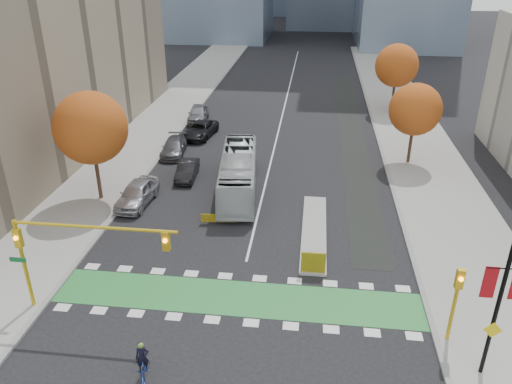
% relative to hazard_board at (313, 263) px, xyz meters
% --- Properties ---
extents(ground, '(300.00, 300.00, 0.00)m').
position_rel_hazard_board_xyz_m(ground, '(-4.00, -4.20, -0.80)').
color(ground, black).
rests_on(ground, ground).
extents(sidewalk_west, '(7.00, 120.00, 0.15)m').
position_rel_hazard_board_xyz_m(sidewalk_west, '(-17.50, 15.80, -0.73)').
color(sidewalk_west, gray).
rests_on(sidewalk_west, ground).
extents(sidewalk_east, '(7.00, 120.00, 0.15)m').
position_rel_hazard_board_xyz_m(sidewalk_east, '(9.50, 15.80, -0.73)').
color(sidewalk_east, gray).
rests_on(sidewalk_east, ground).
extents(curb_west, '(0.30, 120.00, 0.16)m').
position_rel_hazard_board_xyz_m(curb_west, '(-14.00, 15.80, -0.73)').
color(curb_west, gray).
rests_on(curb_west, ground).
extents(curb_east, '(0.30, 120.00, 0.16)m').
position_rel_hazard_board_xyz_m(curb_east, '(6.00, 15.80, -0.73)').
color(curb_east, gray).
rests_on(curb_east, ground).
extents(bike_crossing, '(20.00, 3.00, 0.01)m').
position_rel_hazard_board_xyz_m(bike_crossing, '(-4.00, -2.70, -0.79)').
color(bike_crossing, '#297E36').
rests_on(bike_crossing, ground).
extents(centre_line, '(0.15, 70.00, 0.01)m').
position_rel_hazard_board_xyz_m(centre_line, '(-4.00, 35.80, -0.80)').
color(centre_line, silver).
rests_on(centre_line, ground).
extents(bike_lane_paint, '(2.50, 50.00, 0.01)m').
position_rel_hazard_board_xyz_m(bike_lane_paint, '(3.50, 25.80, -0.80)').
color(bike_lane_paint, black).
rests_on(bike_lane_paint, ground).
extents(median_island, '(1.60, 10.00, 0.16)m').
position_rel_hazard_board_xyz_m(median_island, '(0.00, 4.80, -0.72)').
color(median_island, gray).
rests_on(median_island, ground).
extents(hazard_board, '(1.40, 0.12, 1.30)m').
position_rel_hazard_board_xyz_m(hazard_board, '(0.00, 0.00, 0.00)').
color(hazard_board, yellow).
rests_on(hazard_board, median_island).
extents(tree_west, '(5.20, 5.20, 8.22)m').
position_rel_hazard_board_xyz_m(tree_west, '(-16.00, 7.80, 4.82)').
color(tree_west, '#332114').
rests_on(tree_west, ground).
extents(tree_east_near, '(4.40, 4.40, 7.08)m').
position_rel_hazard_board_xyz_m(tree_east_near, '(8.00, 17.80, 4.06)').
color(tree_east_near, '#332114').
rests_on(tree_east_near, ground).
extents(tree_east_far, '(4.80, 4.80, 7.65)m').
position_rel_hazard_board_xyz_m(tree_east_far, '(8.50, 33.80, 4.44)').
color(tree_east_far, '#332114').
rests_on(tree_east_far, ground).
extents(traffic_signal_west, '(8.53, 0.56, 5.20)m').
position_rel_hazard_board_xyz_m(traffic_signal_west, '(-11.93, -4.71, 3.23)').
color(traffic_signal_west, '#BF9914').
rests_on(traffic_signal_west, ground).
extents(traffic_signal_east, '(0.35, 0.43, 4.10)m').
position_rel_hazard_board_xyz_m(traffic_signal_east, '(6.50, -4.71, 1.93)').
color(traffic_signal_east, '#BF9914').
rests_on(traffic_signal_east, ground).
extents(banner_lamppost, '(1.65, 0.36, 8.28)m').
position_rel_hazard_board_xyz_m(banner_lamppost, '(7.50, -6.70, 3.81)').
color(banner_lamppost, black).
rests_on(banner_lamppost, ground).
extents(cyclist, '(1.05, 1.82, 1.99)m').
position_rel_hazard_board_xyz_m(cyclist, '(-7.17, -8.71, -0.14)').
color(cyclist, navy).
rests_on(cyclist, ground).
extents(bus, '(3.75, 11.23, 3.07)m').
position_rel_hazard_board_xyz_m(bus, '(-5.94, 10.42, 0.73)').
color(bus, '#B8BFC0').
rests_on(bus, ground).
extents(parked_car_a, '(2.34, 5.12, 1.70)m').
position_rel_hazard_board_xyz_m(parked_car_a, '(-13.00, 7.40, 0.05)').
color(parked_car_a, '#ABAAB0').
rests_on(parked_car_a, ground).
extents(parked_car_b, '(1.71, 4.23, 1.37)m').
position_rel_hazard_board_xyz_m(parked_car_b, '(-10.50, 12.40, -0.12)').
color(parked_car_b, black).
rests_on(parked_car_b, ground).
extents(parked_car_c, '(2.46, 5.02, 1.41)m').
position_rel_hazard_board_xyz_m(parked_car_c, '(-13.00, 17.40, -0.10)').
color(parked_car_c, '#545359').
rests_on(parked_car_c, ground).
extents(parked_car_d, '(3.14, 5.56, 1.46)m').
position_rel_hazard_board_xyz_m(parked_car_d, '(-11.65, 22.40, -0.07)').
color(parked_car_d, black).
rests_on(parked_car_d, ground).
extents(parked_car_e, '(2.55, 5.22, 1.72)m').
position_rel_hazard_board_xyz_m(parked_car_e, '(-13.00, 27.40, 0.06)').
color(parked_car_e, gray).
rests_on(parked_car_e, ground).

